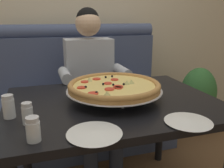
% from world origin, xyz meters
% --- Properties ---
extents(booth_bench, '(1.58, 0.78, 1.13)m').
position_xyz_m(booth_bench, '(0.00, 0.92, 0.40)').
color(booth_bench, '#424C6B').
rests_on(booth_bench, ground_plane).
extents(dining_table, '(1.21, 0.90, 0.73)m').
position_xyz_m(dining_table, '(0.00, 0.00, 0.64)').
color(dining_table, black).
rests_on(dining_table, ground_plane).
extents(diner_main, '(0.54, 0.64, 1.27)m').
position_xyz_m(diner_main, '(0.02, 0.65, 0.71)').
color(diner_main, '#2D3342').
rests_on(diner_main, ground_plane).
extents(pizza, '(0.55, 0.55, 0.11)m').
position_xyz_m(pizza, '(0.01, 0.01, 0.81)').
color(pizza, silver).
rests_on(pizza, dining_table).
extents(shaker_parmesan, '(0.06, 0.06, 0.11)m').
position_xyz_m(shaker_parmesan, '(-0.55, -0.09, 0.78)').
color(shaker_parmesan, white).
rests_on(shaker_parmesan, dining_table).
extents(shaker_pepper_flakes, '(0.06, 0.06, 0.10)m').
position_xyz_m(shaker_pepper_flakes, '(-0.44, -0.36, 0.77)').
color(shaker_pepper_flakes, white).
rests_on(shaker_pepper_flakes, dining_table).
extents(shaker_oregano, '(0.05, 0.05, 0.10)m').
position_xyz_m(shaker_oregano, '(-0.46, -0.19, 0.77)').
color(shaker_oregano, white).
rests_on(shaker_oregano, dining_table).
extents(plate_near_left, '(0.22, 0.22, 0.02)m').
position_xyz_m(plate_near_left, '(0.24, -0.39, 0.74)').
color(plate_near_left, white).
rests_on(plate_near_left, dining_table).
extents(plate_near_right, '(0.23, 0.23, 0.02)m').
position_xyz_m(plate_near_right, '(-0.20, -0.38, 0.74)').
color(plate_near_right, white).
rests_on(plate_near_right, dining_table).
extents(potted_plant, '(0.36, 0.36, 0.70)m').
position_xyz_m(potted_plant, '(1.17, 0.74, 0.39)').
color(potted_plant, brown).
rests_on(potted_plant, ground_plane).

